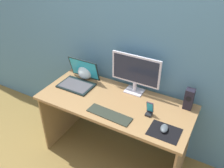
{
  "coord_description": "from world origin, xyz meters",
  "views": [
    {
      "loc": [
        0.86,
        -1.6,
        2.08
      ],
      "look_at": [
        -0.02,
        -0.02,
        0.92
      ],
      "focal_mm": 38.74,
      "sensor_mm": 36.0,
      "label": 1
    }
  ],
  "objects": [
    {
      "name": "ground_plane",
      "position": [
        0.0,
        0.0,
        0.0
      ],
      "size": [
        8.0,
        8.0,
        0.0
      ],
      "primitive_type": "plane",
      "color": "olive"
    },
    {
      "name": "phone_in_dock",
      "position": [
        0.35,
        -0.03,
        0.77
      ],
      "size": [
        0.06,
        0.06,
        0.14
      ],
      "color": "black",
      "rests_on": "desk"
    },
    {
      "name": "fishbowl",
      "position": [
        -0.47,
        0.22,
        0.8
      ],
      "size": [
        0.17,
        0.17,
        0.17
      ],
      "primitive_type": "sphere",
      "color": "silver",
      "rests_on": "desk"
    },
    {
      "name": "desk",
      "position": [
        0.0,
        0.0,
        0.58
      ],
      "size": [
        1.45,
        0.64,
        0.72
      ],
      "color": "#9C7547",
      "rests_on": "ground_plane"
    },
    {
      "name": "keyboard_external",
      "position": [
        0.05,
        -0.2,
        0.73
      ],
      "size": [
        0.41,
        0.14,
        0.01
      ],
      "primitive_type": "cube",
      "rotation": [
        0.0,
        0.0,
        -0.05
      ],
      "color": "#282F25",
      "rests_on": "desk"
    },
    {
      "name": "wall_back",
      "position": [
        0.0,
        0.37,
        1.25
      ],
      "size": [
        6.0,
        0.04,
        2.5
      ],
      "primitive_type": "cube",
      "color": "teal",
      "rests_on": "ground_plane"
    },
    {
      "name": "speaker_right",
      "position": [
        0.62,
        0.23,
        0.82
      ],
      "size": [
        0.08,
        0.08,
        0.2
      ],
      "color": "black",
      "rests_on": "desk"
    },
    {
      "name": "monitor",
      "position": [
        0.09,
        0.23,
        0.94
      ],
      "size": [
        0.49,
        0.14,
        0.39
      ],
      "color": "silver",
      "rests_on": "desk"
    },
    {
      "name": "mousepad",
      "position": [
        0.54,
        -0.17,
        0.73
      ],
      "size": [
        0.25,
        0.2,
        0.0
      ],
      "primitive_type": "cube",
      "color": "black",
      "rests_on": "desk"
    },
    {
      "name": "laptop",
      "position": [
        -0.47,
        0.08,
        0.77
      ],
      "size": [
        0.35,
        0.31,
        0.25
      ],
      "color": "black",
      "rests_on": "desk"
    },
    {
      "name": "mouse",
      "position": [
        0.53,
        -0.15,
        0.75
      ],
      "size": [
        0.07,
        0.11,
        0.04
      ],
      "primitive_type": "ellipsoid",
      "rotation": [
        0.0,
        0.0,
        0.16
      ],
      "color": "#4B565C",
      "rests_on": "mousepad"
    }
  ]
}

